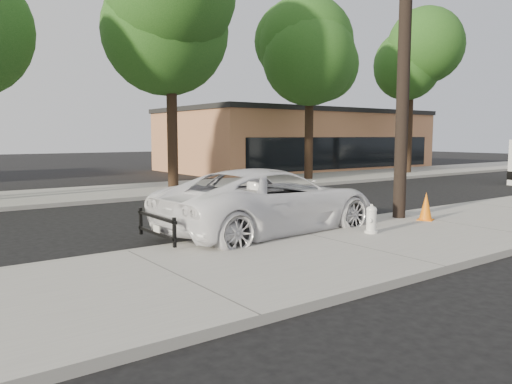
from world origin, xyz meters
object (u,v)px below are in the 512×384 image
at_px(utility_pole, 404,49).
at_px(fire_hydrant, 371,220).
at_px(police_cruiser, 270,201).
at_px(traffic_cone, 426,207).

bearing_deg(utility_pole, fire_hydrant, -156.04).
bearing_deg(utility_pole, police_cruiser, 166.73).
bearing_deg(traffic_cone, fire_hydrant, -172.45).
bearing_deg(traffic_cone, police_cruiser, 158.31).
bearing_deg(fire_hydrant, utility_pole, -0.38).
height_order(utility_pole, traffic_cone, utility_pole).
relative_size(utility_pole, police_cruiser, 1.56).
xyz_separation_m(fire_hydrant, traffic_cone, (2.56, 0.34, 0.06)).
relative_size(utility_pole, traffic_cone, 12.02).
xyz_separation_m(utility_pole, traffic_cone, (0.21, -0.70, -4.19)).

